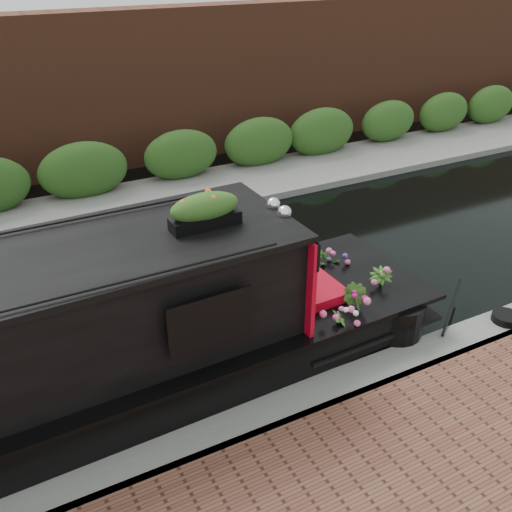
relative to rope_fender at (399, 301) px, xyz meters
name	(u,v)px	position (x,y,z in m)	size (l,w,h in m)	color
ground	(165,303)	(-3.42, 2.00, -0.17)	(80.00, 80.00, 0.00)	black
near_bank_coping	(253,431)	(-3.42, -1.30, -0.17)	(40.00, 0.60, 0.50)	slate
far_bank_path	(103,213)	(-3.42, 6.20, -0.17)	(40.00, 2.40, 0.34)	gray
far_hedge	(94,199)	(-3.42, 7.10, -0.17)	(40.00, 1.10, 2.80)	#2A531B
far_brick_wall	(75,172)	(-3.42, 9.20, -0.17)	(40.00, 1.00, 8.00)	brown
rope_fender	(399,301)	(0.00, 0.00, 0.00)	(0.34, 0.34, 0.41)	brown
coiled_mooring_rope	(506,318)	(1.02, -1.30, 0.14)	(0.43, 0.43, 0.12)	black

